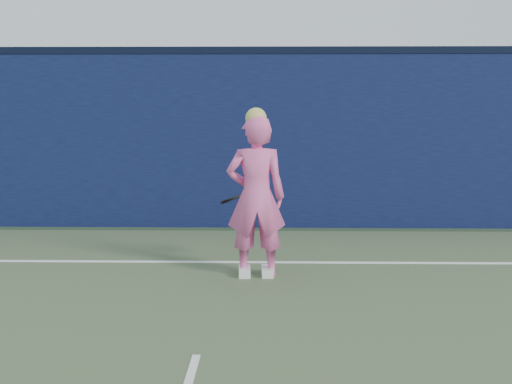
{
  "coord_description": "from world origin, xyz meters",
  "views": [
    {
      "loc": [
        0.54,
        -3.93,
        1.83
      ],
      "look_at": [
        0.38,
        3.39,
        0.9
      ],
      "focal_mm": 50.0,
      "sensor_mm": 36.0,
      "label": 1
    }
  ],
  "objects": [
    {
      "name": "racket",
      "position": [
        0.35,
        3.89,
        0.84
      ],
      "size": [
        0.52,
        0.3,
        0.3
      ],
      "rotation": [
        0.0,
        0.0,
        0.38
      ],
      "color": "black",
      "rests_on": "ground"
    },
    {
      "name": "wall_cap",
      "position": [
        0.0,
        6.5,
        2.55
      ],
      "size": [
        24.0,
        0.42,
        0.1
      ],
      "primitive_type": "cube",
      "color": "black",
      "rests_on": "backstop_wall"
    },
    {
      "name": "player",
      "position": [
        0.38,
        3.39,
        0.85
      ],
      "size": [
        0.63,
        0.43,
        1.77
      ],
      "rotation": [
        0.0,
        0.0,
        3.19
      ],
      "color": "pink",
      "rests_on": "ground"
    },
    {
      "name": "backstop_wall",
      "position": [
        0.0,
        6.5,
        1.25
      ],
      "size": [
        24.0,
        0.4,
        2.5
      ],
      "primitive_type": "cube",
      "color": "#0C1138",
      "rests_on": "ground"
    }
  ]
}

